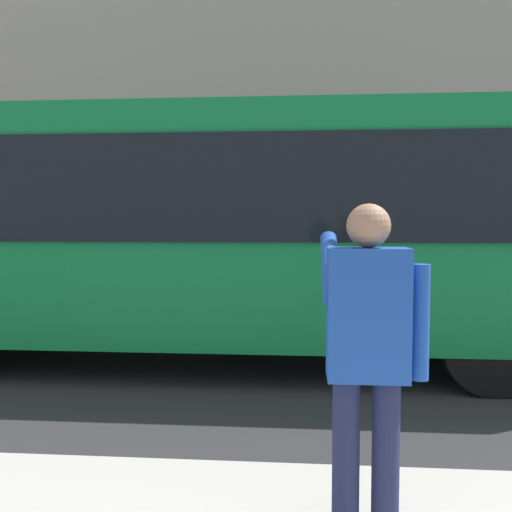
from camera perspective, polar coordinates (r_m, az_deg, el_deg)
name	(u,v)px	position (r m, az deg, el deg)	size (l,w,h in m)	color
ground_plane	(324,358)	(7.33, 7.03, -10.33)	(60.00, 60.00, 0.00)	#2B2B2D
building_facade_far	(316,48)	(14.54, 6.15, 20.47)	(28.00, 1.55, 12.00)	#A89E8E
red_bus	(212,228)	(6.89, -4.51, 2.93)	(9.05, 2.54, 3.08)	#0F7238
pedestrian_photographer	(368,345)	(2.88, 11.40, -8.91)	(0.53, 0.52, 1.70)	#1E2347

